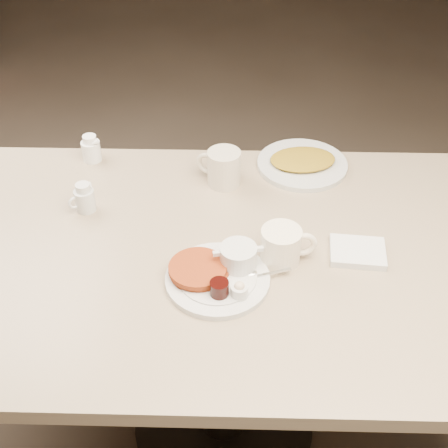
{
  "coord_description": "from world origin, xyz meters",
  "views": [
    {
      "loc": [
        0.03,
        -1.08,
        1.73
      ],
      "look_at": [
        0.0,
        0.02,
        0.82
      ],
      "focal_mm": 48.49,
      "sensor_mm": 36.0,
      "label": 1
    }
  ],
  "objects_px": {
    "main_plate": "(219,272)",
    "coffee_mug_far": "(223,168)",
    "diner_table": "(224,300)",
    "hash_plate": "(302,163)",
    "coffee_mug_near": "(282,245)",
    "creamer_right": "(91,149)",
    "creamer_left": "(84,198)"
  },
  "relations": [
    {
      "from": "main_plate",
      "to": "hash_plate",
      "type": "bearing_deg",
      "value": 64.28
    },
    {
      "from": "diner_table",
      "to": "creamer_right",
      "type": "distance_m",
      "value": 0.59
    },
    {
      "from": "creamer_left",
      "to": "coffee_mug_near",
      "type": "bearing_deg",
      "value": -19.97
    },
    {
      "from": "creamer_left",
      "to": "creamer_right",
      "type": "bearing_deg",
      "value": 97.1
    },
    {
      "from": "main_plate",
      "to": "creamer_left",
      "type": "relative_size",
      "value": 3.84
    },
    {
      "from": "coffee_mug_far",
      "to": "main_plate",
      "type": "bearing_deg",
      "value": -89.77
    },
    {
      "from": "main_plate",
      "to": "coffee_mug_far",
      "type": "relative_size",
      "value": 2.2
    },
    {
      "from": "creamer_left",
      "to": "creamer_right",
      "type": "xyz_separation_m",
      "value": [
        -0.03,
        0.24,
        -0.0
      ]
    },
    {
      "from": "coffee_mug_near",
      "to": "creamer_right",
      "type": "bearing_deg",
      "value": 141.79
    },
    {
      "from": "main_plate",
      "to": "coffee_mug_near",
      "type": "xyz_separation_m",
      "value": [
        0.14,
        0.07,
        0.02
      ]
    },
    {
      "from": "coffee_mug_near",
      "to": "creamer_right",
      "type": "height_order",
      "value": "coffee_mug_near"
    },
    {
      "from": "main_plate",
      "to": "coffee_mug_near",
      "type": "distance_m",
      "value": 0.16
    },
    {
      "from": "main_plate",
      "to": "coffee_mug_far",
      "type": "distance_m",
      "value": 0.38
    },
    {
      "from": "diner_table",
      "to": "creamer_left",
      "type": "height_order",
      "value": "creamer_left"
    },
    {
      "from": "creamer_left",
      "to": "hash_plate",
      "type": "distance_m",
      "value": 0.62
    },
    {
      "from": "main_plate",
      "to": "hash_plate",
      "type": "distance_m",
      "value": 0.52
    },
    {
      "from": "coffee_mug_far",
      "to": "diner_table",
      "type": "bearing_deg",
      "value": -88.02
    },
    {
      "from": "coffee_mug_near",
      "to": "hash_plate",
      "type": "distance_m",
      "value": 0.41
    },
    {
      "from": "coffee_mug_near",
      "to": "creamer_left",
      "type": "relative_size",
      "value": 1.74
    },
    {
      "from": "diner_table",
      "to": "coffee_mug_far",
      "type": "xyz_separation_m",
      "value": [
        -0.01,
        0.28,
        0.22
      ]
    },
    {
      "from": "creamer_left",
      "to": "creamer_right",
      "type": "height_order",
      "value": "same"
    },
    {
      "from": "coffee_mug_far",
      "to": "creamer_left",
      "type": "relative_size",
      "value": 1.74
    },
    {
      "from": "main_plate",
      "to": "creamer_right",
      "type": "bearing_deg",
      "value": 128.43
    },
    {
      "from": "creamer_left",
      "to": "creamer_right",
      "type": "relative_size",
      "value": 1.0
    },
    {
      "from": "diner_table",
      "to": "hash_plate",
      "type": "xyz_separation_m",
      "value": [
        0.22,
        0.37,
        0.18
      ]
    },
    {
      "from": "coffee_mug_near",
      "to": "hash_plate",
      "type": "bearing_deg",
      "value": 78.77
    },
    {
      "from": "coffee_mug_far",
      "to": "creamer_left",
      "type": "height_order",
      "value": "coffee_mug_far"
    },
    {
      "from": "coffee_mug_far",
      "to": "hash_plate",
      "type": "xyz_separation_m",
      "value": [
        0.23,
        0.08,
        -0.04
      ]
    },
    {
      "from": "creamer_right",
      "to": "creamer_left",
      "type": "bearing_deg",
      "value": -82.9
    },
    {
      "from": "main_plate",
      "to": "hash_plate",
      "type": "xyz_separation_m",
      "value": [
        0.22,
        0.46,
        -0.01
      ]
    },
    {
      "from": "diner_table",
      "to": "coffee_mug_far",
      "type": "height_order",
      "value": "coffee_mug_far"
    },
    {
      "from": "coffee_mug_far",
      "to": "creamer_right",
      "type": "bearing_deg",
      "value": 164.57
    }
  ]
}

